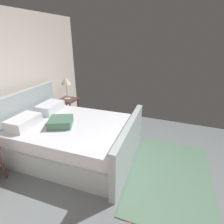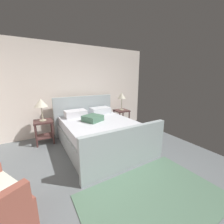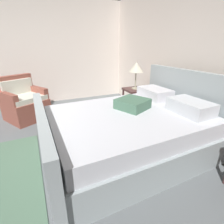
{
  "view_description": "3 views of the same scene",
  "coord_description": "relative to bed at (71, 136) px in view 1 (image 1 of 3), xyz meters",
  "views": [
    {
      "loc": [
        -2.02,
        -0.11,
        2.1
      ],
      "look_at": [
        0.54,
        0.88,
        0.92
      ],
      "focal_mm": 28.17,
      "sensor_mm": 36.0,
      "label": 1
    },
    {
      "loc": [
        -0.88,
        -1.32,
        1.63
      ],
      "look_at": [
        0.47,
        1.12,
        0.96
      ],
      "focal_mm": 22.31,
      "sensor_mm": 36.0,
      "label": 2
    },
    {
      "loc": [
        2.29,
        0.59,
        1.49
      ],
      "look_at": [
        0.62,
        1.31,
        0.76
      ],
      "focal_mm": 26.92,
      "sensor_mm": 36.0,
      "label": 3
    }
  ],
  "objects": [
    {
      "name": "ground_plane",
      "position": [
        -0.42,
        -1.68,
        -0.36
      ],
      "size": [
        5.07,
        5.83,
        0.02
      ],
      "primitive_type": "cube",
      "color": "slate"
    },
    {
      "name": "nightstand_right",
      "position": [
        1.21,
        0.88,
        0.06
      ],
      "size": [
        0.44,
        0.44,
        0.6
      ],
      "color": "#4B2D2B",
      "rests_on": "ground"
    },
    {
      "name": "bed",
      "position": [
        0.0,
        0.0,
        0.0
      ],
      "size": [
        1.86,
        2.34,
        1.13
      ],
      "color": "#A4B0B3",
      "rests_on": "ground"
    },
    {
      "name": "area_rug",
      "position": [
        0.0,
        -1.87,
        -0.34
      ],
      "size": [
        2.04,
        1.34,
        0.01
      ],
      "primitive_type": "cube",
      "rotation": [
        0.0,
        0.0,
        0.04
      ],
      "color": "#53745C",
      "rests_on": "ground"
    },
    {
      "name": "table_lamp_right",
      "position": [
        1.21,
        0.88,
        0.72
      ],
      "size": [
        0.26,
        0.26,
        0.59
      ],
      "color": "#B7B293",
      "rests_on": "nightstand_right"
    }
  ]
}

